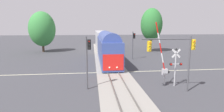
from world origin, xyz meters
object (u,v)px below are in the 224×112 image
oak_far_right (151,24)px  commuter_train (104,42)px  crossing_signal_mast (176,63)px  traffic_signal_median (88,54)px  pine_left_background (42,29)px  crossing_gate_near (164,66)px  traffic_signal_near_right (176,50)px  traffic_signal_far_side (133,41)px

oak_far_right → commuter_train: bearing=-171.1°
crossing_signal_mast → oak_far_right: oak_far_right is taller
traffic_signal_median → pine_left_background: pine_left_background is taller
commuter_train → crossing_gate_near: size_ratio=5.98×
traffic_signal_near_right → crossing_gate_near: bearing=94.4°
traffic_signal_median → pine_left_background: size_ratio=0.54×
crossing_signal_mast → traffic_signal_near_right: (-0.86, -1.71, 1.61)m
traffic_signal_near_right → pine_left_background: pine_left_background is taller
traffic_signal_median → traffic_signal_far_side: 17.98m
traffic_signal_median → crossing_signal_mast: bearing=-0.2°
pine_left_background → oak_far_right: oak_far_right is taller
crossing_signal_mast → traffic_signal_near_right: size_ratio=0.76×
traffic_signal_far_side → oak_far_right: oak_far_right is taller
traffic_signal_near_right → traffic_signal_far_side: traffic_signal_near_right is taller
traffic_signal_near_right → oak_far_right: bearing=76.1°
traffic_signal_near_right → traffic_signal_median: size_ratio=1.01×
pine_left_background → oak_far_right: 27.09m
crossing_signal_mast → traffic_signal_median: bearing=179.8°
crossing_signal_mast → pine_left_background: bearing=126.2°
traffic_signal_near_right → traffic_signal_far_side: bearing=90.0°
traffic_signal_far_side → oak_far_right: bearing=55.8°
traffic_signal_near_right → oak_far_right: (6.85, 27.72, 2.68)m
commuter_train → crossing_signal_mast: (6.04, -24.12, -0.25)m
commuter_train → crossing_gate_near: 24.13m
pine_left_background → traffic_signal_far_side: bearing=-32.3°
commuter_train → traffic_signal_near_right: commuter_train is taller
traffic_signal_far_side → oak_far_right: 12.58m
traffic_signal_median → traffic_signal_near_right: bearing=-11.8°
crossing_signal_mast → commuter_train: bearing=104.1°
oak_far_right → traffic_signal_median: bearing=-120.3°
oak_far_right → traffic_signal_near_right: bearing=-103.9°
commuter_train → traffic_signal_near_right: bearing=-78.7°
commuter_train → traffic_signal_median: (-3.16, -24.09, 0.84)m
commuter_train → oak_far_right: oak_far_right is taller
traffic_signal_far_side → pine_left_background: (-20.10, 12.69, 2.11)m
traffic_signal_far_side → pine_left_background: pine_left_background is taller
crossing_signal_mast → traffic_signal_near_right: traffic_signal_near_right is taller
crossing_gate_near → crossing_signal_mast: bearing=-26.5°
crossing_gate_near → crossing_signal_mast: size_ratio=1.65×
oak_far_right → crossing_signal_mast: bearing=-103.0°
commuter_train → traffic_signal_near_right: (5.17, -25.83, 1.36)m
traffic_signal_median → traffic_signal_far_side: size_ratio=1.01×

